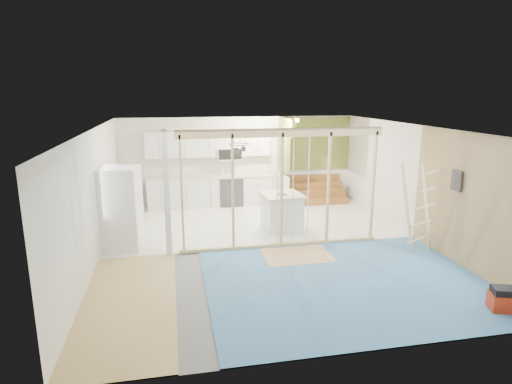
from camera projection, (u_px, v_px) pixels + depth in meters
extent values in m
cube|color=slate|center=(268.00, 248.00, 9.34)|extent=(7.00, 8.00, 0.01)
cube|color=white|center=(268.00, 128.00, 8.74)|extent=(7.00, 8.00, 0.01)
cube|color=silver|center=(238.00, 160.00, 12.85)|extent=(7.00, 0.01, 2.60)
cube|color=silver|center=(340.00, 262.00, 5.22)|extent=(7.00, 0.01, 2.60)
cube|color=silver|center=(94.00, 198.00, 8.37)|extent=(0.01, 8.00, 2.60)
cube|color=silver|center=(418.00, 183.00, 9.70)|extent=(0.01, 8.00, 2.60)
cube|color=white|center=(251.00, 221.00, 11.24)|extent=(7.00, 4.00, 0.02)
cube|color=teal|center=(347.00, 283.00, 7.62)|extent=(5.00, 4.00, 0.02)
cube|color=tan|center=(129.00, 302.00, 6.90)|extent=(1.50, 4.00, 0.02)
cube|color=tan|center=(297.00, 255.00, 8.85)|extent=(1.40, 1.00, 0.01)
cube|color=tan|center=(282.00, 133.00, 8.82)|extent=(4.40, 0.09, 0.18)
cube|color=tan|center=(281.00, 245.00, 9.38)|extent=(4.40, 0.09, 0.06)
cube|color=silver|center=(167.00, 194.00, 8.64)|extent=(0.12, 0.14, 2.60)
cube|color=tan|center=(182.00, 194.00, 8.70)|extent=(0.04, 0.09, 2.40)
cube|color=tan|center=(233.00, 191.00, 8.89)|extent=(0.04, 0.09, 2.40)
cube|color=tan|center=(282.00, 189.00, 9.09)|extent=(0.05, 0.09, 2.40)
cube|color=tan|center=(328.00, 187.00, 9.29)|extent=(0.04, 0.09, 2.40)
cube|color=tan|center=(373.00, 185.00, 9.49)|extent=(0.04, 0.09, 2.40)
cylinder|color=silver|center=(277.00, 193.00, 9.06)|extent=(0.02, 0.02, 2.35)
cylinder|color=silver|center=(308.00, 191.00, 9.25)|extent=(0.02, 0.02, 2.35)
cylinder|color=silver|center=(293.00, 192.00, 9.16)|extent=(0.02, 0.02, 2.35)
cube|color=silver|center=(210.00, 192.00, 12.60)|extent=(3.60, 0.60, 0.88)
cube|color=beige|center=(210.00, 176.00, 12.49)|extent=(3.66, 0.64, 0.05)
cube|color=silver|center=(126.00, 205.00, 11.11)|extent=(0.60, 1.60, 0.88)
cube|color=beige|center=(124.00, 188.00, 11.00)|extent=(0.64, 1.64, 0.05)
cube|color=silver|center=(209.00, 144.00, 12.39)|extent=(3.60, 0.34, 0.75)
cube|color=white|center=(229.00, 154.00, 12.53)|extent=(0.72, 0.38, 0.36)
cube|color=black|center=(230.00, 154.00, 12.35)|extent=(0.68, 0.02, 0.30)
cube|color=olive|center=(284.00, 145.00, 12.56)|extent=(0.10, 0.90, 1.60)
cube|color=white|center=(284.00, 189.00, 12.87)|extent=(0.10, 0.90, 0.90)
cube|color=olive|center=(291.00, 128.00, 11.76)|extent=(0.10, 0.50, 0.50)
cube|color=olive|center=(315.00, 144.00, 13.18)|extent=(2.20, 0.04, 1.60)
cube|color=white|center=(314.00, 185.00, 13.48)|extent=(2.20, 0.04, 0.90)
cube|color=brown|center=(320.00, 202.00, 12.81)|extent=(1.70, 0.26, 0.20)
cube|color=brown|center=(318.00, 193.00, 13.02)|extent=(1.70, 0.26, 0.20)
cube|color=brown|center=(315.00, 185.00, 13.22)|extent=(1.70, 0.26, 0.20)
cube|color=brown|center=(313.00, 177.00, 13.42)|extent=(1.70, 0.26, 0.20)
torus|color=black|center=(239.00, 144.00, 10.62)|extent=(0.52, 0.52, 0.02)
cylinder|color=black|center=(233.00, 134.00, 10.53)|extent=(0.01, 0.01, 0.50)
cylinder|color=black|center=(245.00, 134.00, 10.59)|extent=(0.01, 0.01, 0.50)
cylinder|color=#38383D|center=(236.00, 151.00, 10.54)|extent=(0.14, 0.14, 0.14)
cylinder|color=#38383D|center=(244.00, 149.00, 10.77)|extent=(0.12, 0.12, 0.12)
cube|color=#9D8055|center=(478.00, 206.00, 7.79)|extent=(0.02, 4.00, 2.60)
cube|color=#38383D|center=(457.00, 180.00, 8.27)|extent=(0.04, 0.30, 0.40)
cylinder|color=#FFEABF|center=(293.00, 120.00, 11.88)|extent=(0.32, 0.32, 0.08)
cube|color=white|center=(121.00, 209.00, 9.10)|extent=(0.87, 0.85, 1.78)
cube|color=#38383D|center=(140.00, 208.00, 9.17)|extent=(0.12, 0.71, 1.75)
cube|color=silver|center=(282.00, 214.00, 10.40)|extent=(0.90, 0.90, 0.85)
cube|color=beige|center=(282.00, 195.00, 10.29)|extent=(1.01, 1.01, 0.05)
imported|color=silver|center=(282.00, 193.00, 10.23)|extent=(0.33, 0.33, 0.07)
imported|color=#A0A5B2|center=(163.00, 173.00, 12.13)|extent=(0.12, 0.12, 0.28)
imported|color=silver|center=(222.00, 172.00, 12.48)|extent=(0.08, 0.09, 0.18)
cube|color=#9D260E|center=(504.00, 302.00, 6.63)|extent=(0.49, 0.42, 0.29)
cube|color=black|center=(505.00, 291.00, 6.58)|extent=(0.43, 0.37, 0.10)
cube|color=#D6B882|center=(407.00, 208.00, 8.82)|extent=(0.46, 0.08, 1.92)
cube|color=#D6B882|center=(426.00, 207.00, 8.90)|extent=(0.46, 0.08, 1.92)
cube|color=#D6B882|center=(416.00, 240.00, 9.04)|extent=(0.46, 0.08, 0.13)
cube|color=#D6B882|center=(421.00, 223.00, 8.97)|extent=(0.46, 0.08, 0.13)
cube|color=#D6B882|center=(426.00, 206.00, 8.90)|extent=(0.46, 0.08, 0.13)
cube|color=#D6B882|center=(431.00, 189.00, 8.83)|extent=(0.46, 0.08, 0.13)
cube|color=#D6B882|center=(436.00, 171.00, 8.76)|extent=(0.46, 0.08, 0.13)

